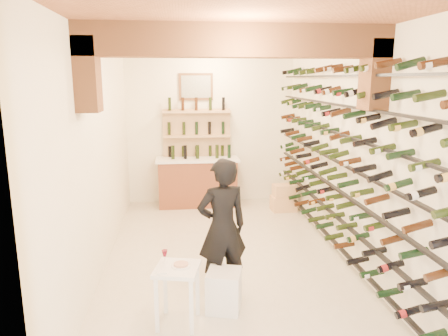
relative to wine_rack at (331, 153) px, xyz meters
name	(u,v)px	position (x,y,z in m)	size (l,w,h in m)	color
ground	(226,257)	(-1.53, 0.00, -1.55)	(6.00, 6.00, 0.00)	beige
room_shell	(228,107)	(-1.53, -0.26, 0.70)	(3.52, 6.02, 3.21)	white
wine_rack	(331,153)	(0.00, 0.00, 0.00)	(0.32, 5.70, 2.56)	black
back_counter	(198,181)	(-1.83, 2.65, -1.02)	(1.70, 0.62, 1.29)	brown
back_shelving	(197,149)	(-1.83, 2.89, -0.38)	(1.40, 0.31, 2.73)	tan
tasting_table	(177,277)	(-2.24, -1.64, -1.01)	(0.54, 0.54, 0.80)	white
white_stool	(224,290)	(-1.71, -1.42, -1.31)	(0.37, 0.37, 0.47)	white
person	(222,228)	(-1.69, -1.05, -0.69)	(0.63, 0.41, 1.71)	black
chrome_barstool	(223,213)	(-1.48, 0.88, -1.14)	(0.36, 0.36, 0.70)	silver
crate_lower	(283,203)	(-0.13, 2.11, -1.40)	(0.49, 0.34, 0.29)	#E9B780
crate_upper	(284,191)	(-0.13, 2.11, -1.13)	(0.42, 0.29, 0.24)	#E9B780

